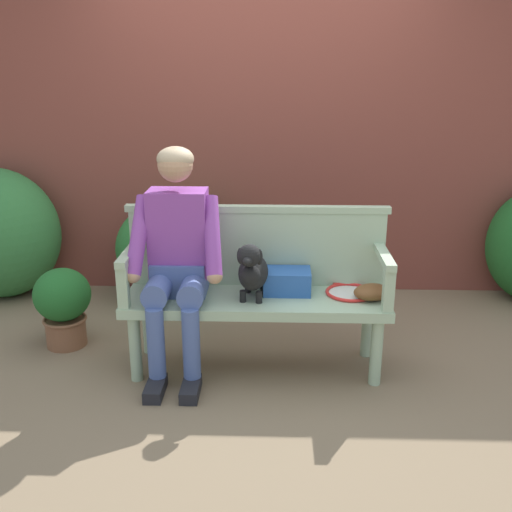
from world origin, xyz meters
name	(u,v)px	position (x,y,z in m)	size (l,w,h in m)	color
ground_plane	(256,367)	(0.00, 0.00, 0.00)	(40.00, 40.00, 0.00)	#7A664C
brick_garden_fence	(262,151)	(0.00, 1.49, 1.12)	(8.00, 0.30, 2.23)	brown
hedge_bush_mid_right	(182,249)	(-0.61, 1.11, 0.41)	(1.03, 0.74, 0.82)	#286B2D
garden_bench	(256,306)	(0.00, 0.00, 0.40)	(1.55, 0.47, 0.47)	#9EB793
bench_backrest	(257,245)	(0.00, 0.21, 0.72)	(1.59, 0.06, 0.50)	#9EB793
bench_armrest_left_end	(127,268)	(-0.74, -0.08, 0.67)	(0.06, 0.47, 0.28)	#9EB793
bench_armrest_right_end	(386,271)	(0.74, -0.08, 0.67)	(0.06, 0.47, 0.28)	#9EB793
person_seated	(177,252)	(-0.46, -0.01, 0.74)	(0.56, 0.64, 1.34)	black
dog_on_bench	(252,270)	(-0.02, -0.05, 0.65)	(0.21, 0.36, 0.36)	black
tennis_racket	(347,291)	(0.55, 0.08, 0.48)	(0.41, 0.57, 0.03)	red
baseball_glove	(372,292)	(0.68, -0.03, 0.51)	(0.22, 0.17, 0.09)	brown
sports_bag	(287,281)	(0.18, 0.07, 0.54)	(0.28, 0.20, 0.14)	#2856A3
potted_plant	(63,303)	(-1.26, 0.26, 0.30)	(0.37, 0.37, 0.53)	brown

